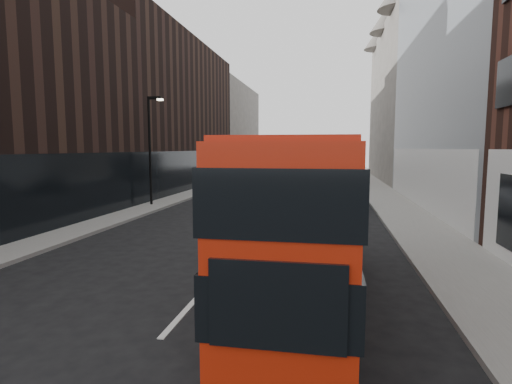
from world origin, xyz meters
The scene contains 13 objects.
ground centered at (0.00, 0.00, 0.00)m, with size 140.00×140.00×0.00m, color black.
sidewalk_right centered at (7.50, 25.00, 0.07)m, with size 3.00×80.00×0.15m, color slate.
sidewalk_left centered at (-8.00, 25.00, 0.07)m, with size 2.00×80.00×0.15m, color slate.
building_modern_block centered at (11.47, 21.00, 9.90)m, with size 5.03×22.00×20.00m.
building_victorian centered at (11.38, 44.00, 9.66)m, with size 6.50×24.00×21.00m.
building_left_mid centered at (-11.50, 30.00, 7.00)m, with size 5.00×24.00×14.00m, color black.
building_left_far centered at (-11.50, 52.00, 6.50)m, with size 5.00×20.00×13.00m, color #635E57.
street_lamp centered at (-8.22, 18.00, 4.18)m, with size 1.06×0.22×7.00m.
red_bus centered at (2.61, 3.70, 2.23)m, with size 2.40×9.98×4.02m.
grey_bus centered at (3.09, 41.31, 1.71)m, with size 2.55×9.93×3.19m.
car_a centered at (3.46, 13.87, 0.79)m, with size 1.86×4.63×1.58m, color black.
car_b centered at (4.40, 19.09, 0.75)m, with size 1.58×4.54×1.50m, color #96989E.
car_c centered at (3.18, 24.24, 0.64)m, with size 1.79×4.40×1.28m, color black.
Camera 1 is at (3.31, -6.43, 3.84)m, focal length 28.00 mm.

